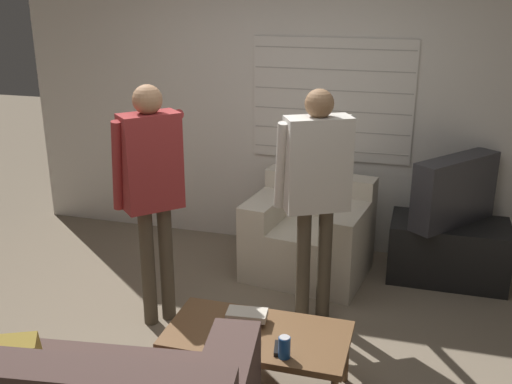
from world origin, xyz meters
The scene contains 11 objects.
ground_plane centered at (0.00, 0.00, 0.00)m, with size 16.00×16.00×0.00m, color #7F705B.
wall_back centered at (0.01, 2.03, 1.28)m, with size 5.20×0.08×2.55m.
armchair_beige centered at (0.26, 1.43, 0.33)m, with size 1.04×0.90×0.81m.
coffee_table centered at (0.27, -0.20, 0.36)m, with size 1.07×0.56×0.40m.
tv_stand centered at (1.38, 1.64, 0.25)m, with size 0.94×0.53×0.50m.
tv centered at (1.38, 1.64, 0.77)m, with size 0.67×0.77×0.55m.
person_left_standing centered at (-0.64, 0.38, 1.08)m, with size 0.52×0.81×1.72m.
person_right_standing centered at (0.43, 0.71, 1.07)m, with size 0.55×0.86×1.69m.
book_stack centered at (0.18, -0.12, 0.44)m, with size 0.25×0.18×0.07m.
soda_can centered at (0.48, -0.40, 0.47)m, with size 0.07×0.07×0.13m.
spare_remote centered at (0.43, -0.34, 0.41)m, with size 0.06×0.14×0.02m.
Camera 1 is at (1.10, -3.10, 2.32)m, focal length 42.00 mm.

